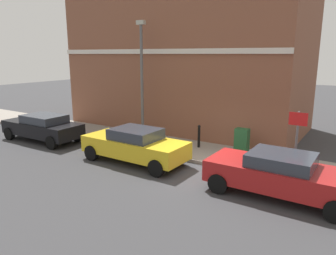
{
  "coord_description": "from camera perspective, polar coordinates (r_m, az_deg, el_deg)",
  "views": [
    {
      "loc": [
        -10.33,
        -4.8,
        4.31
      ],
      "look_at": [
        1.01,
        2.49,
        1.2
      ],
      "focal_mm": 34.13,
      "sensor_mm": 36.0,
      "label": 1
    }
  ],
  "objects": [
    {
      "name": "ground",
      "position": [
        12.18,
        7.37,
        -7.84
      ],
      "size": [
        80.0,
        80.0,
        0.0
      ],
      "primitive_type": "plane",
      "color": "#38383A"
    },
    {
      "name": "sidewalk",
      "position": [
        16.82,
        -8.54,
        -1.74
      ],
      "size": [
        2.69,
        30.0,
        0.15
      ],
      "primitive_type": "cube",
      "color": "gray",
      "rests_on": "ground"
    },
    {
      "name": "corner_building",
      "position": [
        19.26,
        3.74,
        11.86
      ],
      "size": [
        6.71,
        13.12,
        7.88
      ],
      "color": "brown",
      "rests_on": "ground"
    },
    {
      "name": "car_red",
      "position": [
        10.44,
        19.41,
        -7.84
      ],
      "size": [
        1.92,
        4.47,
        1.38
      ],
      "rotation": [
        0.0,
        0.0,
        1.56
      ],
      "color": "maroon",
      "rests_on": "ground"
    },
    {
      "name": "car_yellow",
      "position": [
        12.95,
        -5.95,
        -3.1
      ],
      "size": [
        1.86,
        4.42,
        1.41
      ],
      "rotation": [
        0.0,
        0.0,
        1.56
      ],
      "color": "gold",
      "rests_on": "ground"
    },
    {
      "name": "car_black",
      "position": [
        17.28,
        -21.46,
        0.1
      ],
      "size": [
        1.85,
        4.4,
        1.36
      ],
      "rotation": [
        0.0,
        0.0,
        1.59
      ],
      "color": "black",
      "rests_on": "ground"
    },
    {
      "name": "utility_cabinet",
      "position": [
        13.69,
        13.02,
        -2.73
      ],
      "size": [
        0.46,
        0.61,
        1.15
      ],
      "color": "#1E4C28",
      "rests_on": "sidewalk"
    },
    {
      "name": "bollard_near_cabinet",
      "position": [
        14.55,
        5.55,
        -1.42
      ],
      "size": [
        0.14,
        0.14,
        1.04
      ],
      "color": "black",
      "rests_on": "sidewalk"
    },
    {
      "name": "bollard_far_kerb",
      "position": [
        14.18,
        -3.19,
        -1.76
      ],
      "size": [
        0.14,
        0.14,
        1.04
      ],
      "color": "black",
      "rests_on": "sidewalk"
    },
    {
      "name": "street_sign",
      "position": [
        11.6,
        22.03,
        -1.17
      ],
      "size": [
        0.08,
        0.6,
        2.3
      ],
      "color": "#59595B",
      "rests_on": "sidewalk"
    },
    {
      "name": "lamppost",
      "position": [
        15.92,
        -4.7,
        9.32
      ],
      "size": [
        0.2,
        0.44,
        5.72
      ],
      "color": "#59595B",
      "rests_on": "sidewalk"
    }
  ]
}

